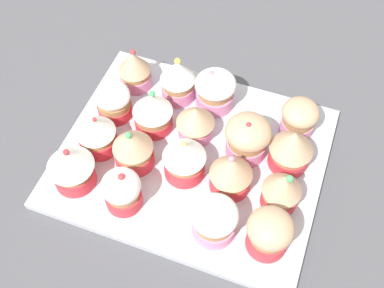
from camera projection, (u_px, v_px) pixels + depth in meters
The scene contains 20 objects.
ground_plane at pixel (192, 164), 75.96cm from camera, with size 180.00×180.00×3.00cm, color #4C4C51.
baking_tray at pixel (192, 157), 74.22cm from camera, with size 32.62×39.52×1.20cm.
cupcake_0 at pixel (134, 69), 78.67cm from camera, with size 5.34×5.34×7.61cm.
cupcake_1 at pixel (114, 101), 75.57cm from camera, with size 5.51×5.51×6.36cm.
cupcake_2 at pixel (96, 132), 71.53cm from camera, with size 5.93×5.93×7.64cm.
cupcake_3 at pixel (71, 166), 67.88cm from camera, with size 6.78×6.78×7.98cm.
cupcake_4 at pixel (178, 79), 76.81cm from camera, with size 5.69×5.69×8.41cm.
cupcake_5 at pixel (153, 111), 73.73cm from camera, with size 6.23×6.23×7.65cm.
cupcake_6 at pixel (133, 147), 69.79cm from camera, with size 6.01×6.01×8.05cm.
cupcake_7 at pixel (122, 190), 66.33cm from camera, with size 5.54×5.54×7.24cm.
cupcake_8 at pixel (213, 89), 76.65cm from camera, with size 6.59×6.59×6.81cm.
cupcake_9 at pixel (196, 122), 72.98cm from camera, with size 5.92×5.92×6.54cm.
cupcake_10 at pixel (185, 159), 68.91cm from camera, with size 6.35×6.35×7.55cm.
cupcake_11 at pixel (248, 137), 70.90cm from camera, with size 6.82×6.82×7.68cm.
cupcake_12 at pixel (231, 173), 67.68cm from camera, with size 6.21×6.21×7.52cm.
cupcake_13 at pixel (214, 220), 63.95cm from camera, with size 6.38×6.38×6.64cm.
cupcake_14 at pixel (299, 117), 73.66cm from camera, with size 5.78×5.78×6.23cm.
cupcake_15 at pixel (292, 148), 69.68cm from camera, with size 6.48×6.48×7.62cm.
cupcake_16 at pixel (282, 189), 66.08cm from camera, with size 5.60×5.60×7.61cm.
cupcake_17 at pixel (269, 233), 62.53cm from camera, with size 6.23×6.23×7.22cm.
Camera 1 is at (37.33, 13.70, 63.30)cm, focal length 44.97 mm.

